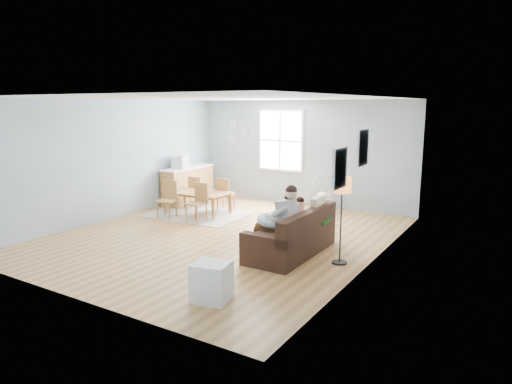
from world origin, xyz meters
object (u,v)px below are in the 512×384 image
Objects in this scene: chair_sw at (168,197)px; chair_ne at (224,193)px; father at (280,218)px; toddler at (295,214)px; storage_cube at (211,282)px; floor_lamp at (342,192)px; chair_nw at (197,190)px; dining_table at (197,203)px; baby_swing at (323,195)px; counter at (188,184)px; chair_se at (198,200)px; monitor at (180,162)px; sofa at (294,238)px.

chair_ne is (0.75, 1.18, -0.02)m from chair_sw.
toddler is (0.05, 0.48, -0.01)m from father.
chair_ne reaches higher than storage_cube.
floor_lamp is 1.78× the size of chair_nw.
floor_lamp reaches higher than dining_table.
baby_swing reaches higher than chair_ne.
counter reaches higher than baby_swing.
floor_lamp is 4.52m from dining_table.
chair_se is at bearing -128.47° from baby_swing.
dining_table is at bearing 151.38° from father.
father is 1.57× the size of chair_nw.
chair_ne is at bearing -14.92° from counter.
monitor reaches higher than dining_table.
chair_ne is at bearing 151.35° from floor_lamp.
chair_se is at bearing 165.27° from toddler.
monitor is (-4.25, 2.39, 0.43)m from father.
counter is (-0.73, 1.57, 0.01)m from chair_sw.
toddler is 3.41m from chair_ne.
chair_sw is (-3.60, 0.66, -0.20)m from toddler.
chair_nw is (-3.75, 1.98, 0.17)m from sofa.
chair_sw is (-3.55, 1.14, -0.21)m from father.
father is at bearing 91.94° from storage_cube.
storage_cube is 0.35× the size of dining_table.
counter is at bearing 132.49° from storage_cube.
floor_lamp is at bearing -20.49° from dining_table.
chair_se is at bearing -49.89° from dining_table.
chair_ne is at bearing 145.18° from sofa.
toddler is at bearing -75.60° from baby_swing.
storage_cube is 4.27m from chair_se.
father reaches higher than chair_ne.
toddler is at bearing 90.35° from storage_cube.
chair_sw is at bearing -65.27° from counter.
father reaches higher than toddler.
father is 5.07m from counter.
storage_cube is at bearing -45.63° from monitor.
dining_table is 0.72m from chair_ne.
father is (-0.13, -0.29, 0.40)m from sofa.
toddler is at bearing 83.63° from father.
counter is (-4.34, 4.74, 0.22)m from storage_cube.
storage_cube is 0.66× the size of chair_ne.
dining_table is 3.09m from baby_swing.
monitor is (-4.38, 2.11, 0.83)m from sofa.
monitor is (-0.70, 1.25, 0.64)m from chair_sw.
father is at bearing -78.21° from baby_swing.
floor_lamp reaches higher than chair_nw.
sofa is 4.24m from chair_nw.
counter is (-5.27, 2.47, -0.71)m from floor_lamp.
monitor is at bearing 154.31° from sofa.
chair_sw is at bearing -175.62° from chair_se.
chair_sw is (-3.62, 3.16, 0.21)m from storage_cube.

